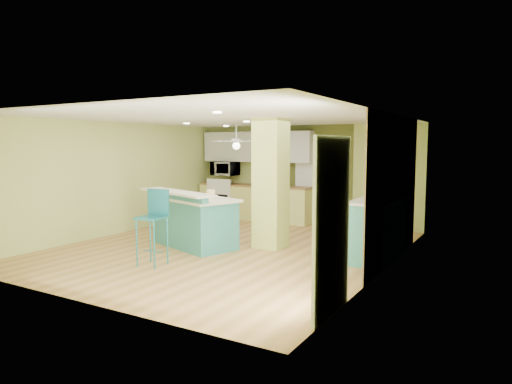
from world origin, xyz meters
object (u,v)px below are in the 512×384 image
side_counter (377,229)px  canister (211,194)px  fruit_bowl (279,185)px  bar_stool (155,215)px  peninsula (194,220)px

side_counter → canister: bearing=-165.1°
side_counter → fruit_bowl: bearing=142.5°
bar_stool → side_counter: size_ratio=0.77×
peninsula → bar_stool: bearing=-58.8°
fruit_bowl → canister: bearing=-86.3°
side_counter → fruit_bowl: (-3.23, 2.48, 0.44)m
peninsula → canister: canister is taller
peninsula → fruit_bowl: bearing=106.4°
bar_stool → side_counter: (3.08, 2.29, -0.31)m
peninsula → fruit_bowl: peninsula is taller
peninsula → side_counter: size_ratio=1.35×
side_counter → canister: canister is taller
bar_stool → fruit_bowl: 4.78m
bar_stool → canister: 1.51m
fruit_bowl → canister: 3.29m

